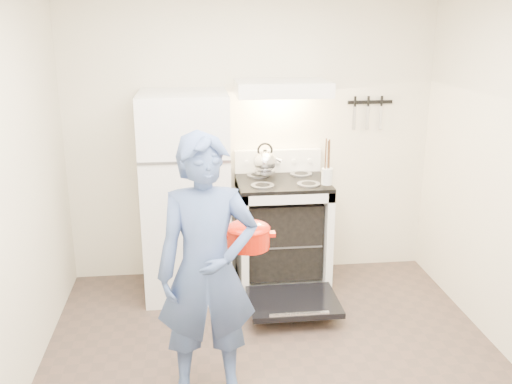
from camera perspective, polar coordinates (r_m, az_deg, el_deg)
back_wall at (r=5.01m, az=-0.48°, el=5.42°), size 3.20×0.02×2.50m
refrigerator at (r=4.75m, az=-7.00°, el=-0.37°), size 0.70×0.70×1.70m
stove_body at (r=4.96m, az=2.60°, el=-4.27°), size 0.76×0.65×0.92m
cooktop at (r=4.80m, az=2.67°, el=1.02°), size 0.76×0.65×0.03m
backsplash at (r=5.05m, az=2.17°, el=3.16°), size 0.76×0.07×0.20m
oven_door at (r=4.56m, az=3.74°, el=-10.89°), size 0.70×0.54×0.04m
oven_rack at (r=4.96m, az=2.59°, el=-4.48°), size 0.60×0.52×0.01m
range_hood at (r=4.72m, az=2.65°, el=10.34°), size 0.76×0.50×0.12m
knife_strip at (r=5.16m, az=11.34°, el=8.81°), size 0.40×0.02×0.03m
pizza_stone at (r=4.90m, az=3.10°, el=-4.59°), size 0.33×0.33×0.02m
tea_kettle at (r=4.86m, az=0.90°, el=3.21°), size 0.24×0.20×0.30m
utensil_jar at (r=4.59m, az=7.11°, el=1.57°), size 0.11×0.11×0.13m
person at (r=3.41m, az=-4.90°, el=-7.88°), size 0.62×0.42×1.65m
dutch_oven at (r=3.61m, az=-0.80°, el=-4.60°), size 0.35×0.28×0.23m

